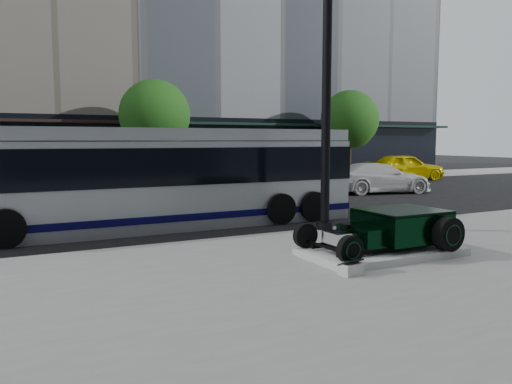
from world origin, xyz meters
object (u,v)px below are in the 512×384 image
white_sedan (380,178)px  yellow_taxi (405,167)px  transit_bus (161,177)px  lamppost (327,89)px  hot_rod (394,227)px

white_sedan → yellow_taxi: 8.72m
white_sedan → yellow_taxi: bearing=-39.5°
yellow_taxi → transit_bus: bearing=130.5°
transit_bus → white_sedan: bearing=19.8°
lamppost → yellow_taxi: lamppost is taller
yellow_taxi → hot_rod: bearing=149.0°
lamppost → yellow_taxi: 20.34m
hot_rod → lamppost: size_ratio=0.39×
hot_rod → transit_bus: size_ratio=0.27×
transit_bus → hot_rod: bearing=-62.1°
lamppost → white_sedan: lamppost is taller
hot_rod → yellow_taxi: yellow_taxi is taller
lamppost → transit_bus: (-3.71, 3.18, -2.48)m
lamppost → yellow_taxi: bearing=40.4°
hot_rod → white_sedan: (8.87, 10.71, 0.04)m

